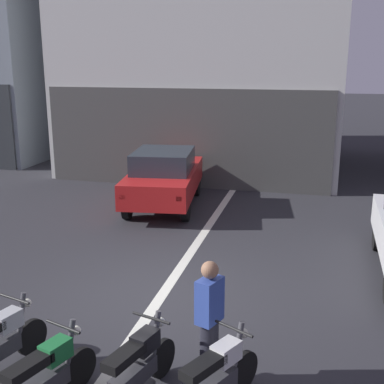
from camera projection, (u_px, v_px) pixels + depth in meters
The scene contains 8 objects.
ground_plane at pixel (162, 296), 8.83m from camera, with size 120.00×120.00×0.00m, color #2B2B30.
lane_centre_line at pixel (223, 204), 14.45m from camera, with size 0.20×18.00×0.01m, color silver.
car_red_crossing_near at pixel (164, 176), 14.03m from camera, with size 2.27×4.29×1.64m.
car_black_down_street at pixel (297, 137), 21.32m from camera, with size 2.14×4.25×1.64m.
motorcycle_green_row_left_mid at pixel (45, 377), 5.82m from camera, with size 0.67×1.61×0.98m.
motorcycle_black_row_centre at pixel (136, 367), 6.01m from camera, with size 0.63×1.62×0.98m.
motorcycle_white_row_right_mid at pixel (216, 378), 5.80m from camera, with size 0.84×1.51×0.98m.
person_by_motorcycles at pixel (209, 322), 6.27m from camera, with size 0.34×0.42×1.67m.
Camera 1 is at (2.48, -7.69, 4.04)m, focal length 46.56 mm.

